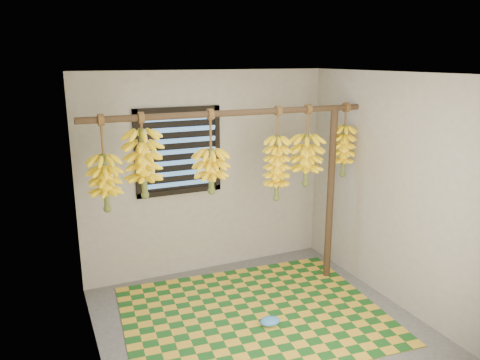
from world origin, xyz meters
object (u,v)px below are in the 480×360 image
plastic_bag (270,321)px  banana_bunch_d (277,168)px  banana_bunch_a (106,183)px  banana_bunch_e (306,160)px  support_post (330,196)px  woven_mat (254,314)px  banana_bunch_f (344,151)px  banana_bunch_c (211,171)px  banana_bunch_b (143,163)px

plastic_bag → banana_bunch_d: banana_bunch_d is taller
banana_bunch_a → banana_bunch_e: (2.14, 0.00, 0.02)m
support_post → woven_mat: bearing=-159.5°
plastic_bag → banana_bunch_e: banana_bunch_e is taller
woven_mat → banana_bunch_f: size_ratio=3.08×
banana_bunch_c → banana_bunch_d: size_ratio=0.83×
woven_mat → banana_bunch_e: banana_bunch_e is taller
plastic_bag → banana_bunch_b: bearing=145.4°
banana_bunch_b → banana_bunch_e: size_ratio=0.91×
banana_bunch_b → banana_bunch_c: size_ratio=0.95×
plastic_bag → banana_bunch_f: 2.06m
banana_bunch_e → support_post: bearing=-0.0°
banana_bunch_f → support_post: bearing=-180.0°
woven_mat → banana_bunch_d: bearing=42.9°
banana_bunch_c → banana_bunch_e: size_ratio=0.95×
banana_bunch_c → banana_bunch_e: 1.11m
support_post → banana_bunch_c: (-1.45, 0.00, 0.43)m
plastic_bag → banana_bunch_c: 1.58m
banana_bunch_b → banana_bunch_e: same height
support_post → banana_bunch_b: (-2.12, 0.00, 0.57)m
woven_mat → banana_bunch_e: 1.72m
banana_bunch_e → banana_bunch_f: 0.50m
woven_mat → banana_bunch_e: bearing=27.7°
support_post → banana_bunch_f: (0.15, 0.00, 0.51)m
banana_bunch_f → banana_bunch_b: bearing=-180.0°
support_post → banana_bunch_d: banana_bunch_d is taller
banana_bunch_d → banana_bunch_c: bearing=180.0°
support_post → plastic_bag: 1.62m
plastic_bag → banana_bunch_b: banana_bunch_b is taller
woven_mat → banana_bunch_d: (0.47, 0.44, 1.39)m
support_post → banana_bunch_f: bearing=0.0°
woven_mat → banana_bunch_d: size_ratio=2.54×
banana_bunch_a → banana_bunch_d: 1.77m
support_post → woven_mat: (-1.18, -0.44, -0.99)m
woven_mat → plastic_bag: plastic_bag is taller
banana_bunch_c → banana_bunch_f: size_ratio=1.01×
woven_mat → plastic_bag: size_ratio=12.65×
woven_mat → support_post: bearing=20.5°
banana_bunch_d → banana_bunch_e: bearing=0.0°
banana_bunch_b → banana_bunch_d: same height
support_post → banana_bunch_a: bearing=180.0°
banana_bunch_d → banana_bunch_e: size_ratio=1.14×
banana_bunch_b → banana_bunch_f: size_ratio=0.97×
plastic_bag → banana_bunch_a: size_ratio=0.23×
banana_bunch_c → banana_bunch_e: bearing=0.0°
woven_mat → banana_bunch_a: (-1.30, 0.44, 1.42)m
banana_bunch_e → banana_bunch_f: (0.49, 0.00, 0.07)m
support_post → banana_bunch_d: bearing=180.0°
banana_bunch_a → woven_mat: bearing=-18.6°
plastic_bag → banana_bunch_d: size_ratio=0.20×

